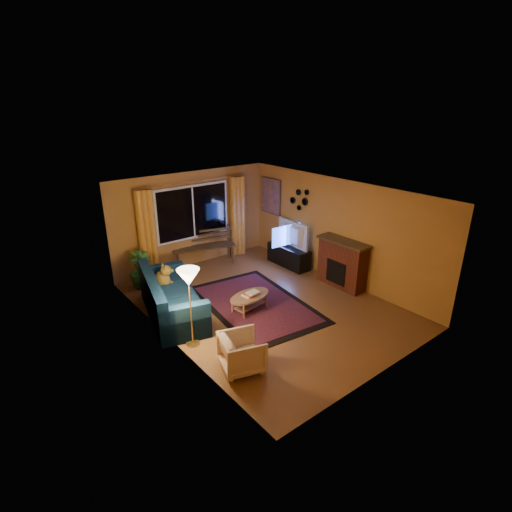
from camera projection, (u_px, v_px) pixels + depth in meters
floor at (264, 305)px, 8.77m from camera, size 4.50×6.00×0.02m
ceiling at (265, 192)px, 7.84m from camera, size 4.50×6.00×0.02m
wall_back at (192, 219)px, 10.50m from camera, size 4.50×0.02×2.50m
wall_left at (166, 280)px, 7.00m from camera, size 0.02×6.00×2.50m
wall_right at (337, 230)px, 9.60m from camera, size 0.02×6.00×2.50m
window at (193, 212)px, 10.38m from camera, size 2.00×0.02×1.30m
curtain_rod at (192, 182)px, 10.05m from camera, size 3.20×0.03×0.03m
curtain_left at (147, 235)px, 9.68m from camera, size 0.36×0.36×2.24m
curtain_right at (237, 216)px, 11.23m from camera, size 0.36×0.36×2.24m
bench at (204, 256)px, 10.76m from camera, size 1.75×0.95×0.50m
potted_plant at (140, 269)px, 9.41m from camera, size 0.54×0.54×0.90m
sofa at (172, 295)px, 8.17m from camera, size 1.51×2.44×0.92m
dog at (162, 275)px, 8.48m from camera, size 0.39×0.51×0.52m
armchair at (242, 351)px, 6.57m from camera, size 0.80×0.83×0.69m
floor_lamp at (191, 308)px, 7.07m from camera, size 0.28×0.28×1.50m
rug at (255, 304)px, 8.76m from camera, size 2.30×3.29×0.02m
coffee_table at (250, 303)px, 8.45m from camera, size 1.10×1.10×0.36m
tv_console at (289, 256)px, 10.71m from camera, size 0.43×1.29×0.54m
television at (289, 235)px, 10.49m from camera, size 0.24×1.18×0.67m
fireplace at (342, 264)px, 9.45m from camera, size 0.40×1.20×1.10m
mirror_cluster at (299, 198)px, 10.32m from camera, size 0.06×0.60×0.56m
painting at (271, 196)px, 11.22m from camera, size 0.04×0.76×0.96m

